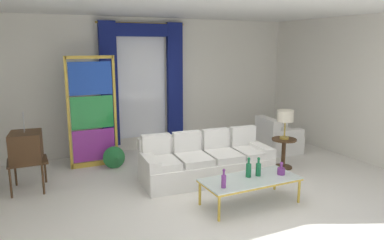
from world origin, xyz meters
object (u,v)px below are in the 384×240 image
(bottle_crystal_tall, at_px, (224,180))
(table_lamp_brass, at_px, (285,117))
(armchair_white, at_px, (277,139))
(couch_white_long, at_px, (205,162))
(round_side_table, at_px, (284,151))
(bottle_ruby_flask, at_px, (249,169))
(vintage_tv, at_px, (26,148))
(bottle_blue_decanter, at_px, (281,170))
(stained_glass_divider, at_px, (92,114))
(bottle_amber_squat, at_px, (258,168))
(peacock_figurine, at_px, (115,158))
(coffee_table, at_px, (250,180))

(bottle_crystal_tall, distance_m, table_lamp_brass, 2.51)
(armchair_white, relative_size, table_lamp_brass, 1.59)
(couch_white_long, height_order, round_side_table, couch_white_long)
(couch_white_long, xyz_separation_m, bottle_ruby_flask, (0.11, -1.23, 0.23))
(vintage_tv, bearing_deg, couch_white_long, -14.82)
(bottle_crystal_tall, bearing_deg, bottle_blue_decanter, 4.16)
(couch_white_long, bearing_deg, stained_glass_divider, 137.23)
(stained_glass_divider, bearing_deg, round_side_table, -27.38)
(bottle_blue_decanter, xyz_separation_m, bottle_ruby_flask, (-0.53, 0.13, 0.06))
(bottle_amber_squat, bearing_deg, stained_glass_divider, 125.04)
(bottle_amber_squat, xyz_separation_m, stained_glass_divider, (-1.97, 2.80, 0.53))
(vintage_tv, height_order, peacock_figurine, vintage_tv)
(bottle_amber_squat, height_order, armchair_white, armchair_white)
(table_lamp_brass, bearing_deg, peacock_figurine, 155.55)
(bottle_ruby_flask, height_order, table_lamp_brass, table_lamp_brass)
(armchair_white, bearing_deg, stained_glass_divider, 168.86)
(couch_white_long, relative_size, bottle_blue_decanter, 11.70)
(peacock_figurine, bearing_deg, coffee_table, -59.67)
(bottle_crystal_tall, relative_size, peacock_figurine, 0.47)
(coffee_table, xyz_separation_m, bottle_amber_squat, (0.18, 0.05, 0.15))
(coffee_table, height_order, round_side_table, round_side_table)
(peacock_figurine, xyz_separation_m, round_side_table, (3.02, -1.37, 0.14))
(vintage_tv, height_order, round_side_table, vintage_tv)
(coffee_table, distance_m, bottle_ruby_flask, 0.17)
(coffee_table, bearing_deg, vintage_tv, 145.68)
(armchair_white, bearing_deg, bottle_ruby_flask, -136.88)
(couch_white_long, height_order, coffee_table, couch_white_long)
(bottle_blue_decanter, bearing_deg, vintage_tv, 149.17)
(coffee_table, bearing_deg, bottle_crystal_tall, -165.84)
(bottle_amber_squat, relative_size, armchair_white, 0.33)
(vintage_tv, xyz_separation_m, peacock_figurine, (1.57, 0.42, -0.51))
(coffee_table, bearing_deg, bottle_blue_decanter, -6.37)
(coffee_table, relative_size, bottle_amber_squat, 5.06)
(coffee_table, xyz_separation_m, stained_glass_divider, (-1.79, 2.85, 0.68))
(bottle_blue_decanter, relative_size, table_lamp_brass, 0.36)
(bottle_crystal_tall, height_order, vintage_tv, vintage_tv)
(bottle_blue_decanter, relative_size, bottle_crystal_tall, 0.73)
(bottle_blue_decanter, relative_size, bottle_amber_squat, 0.69)
(coffee_table, distance_m, table_lamp_brass, 2.03)
(coffee_table, xyz_separation_m, peacock_figurine, (-1.46, 2.49, -0.16))
(peacock_figurine, relative_size, round_side_table, 1.01)
(armchair_white, relative_size, round_side_table, 1.52)
(coffee_table, bearing_deg, table_lamp_brass, 35.61)
(peacock_figurine, distance_m, round_side_table, 3.32)
(coffee_table, distance_m, round_side_table, 1.92)
(couch_white_long, bearing_deg, round_side_table, -6.02)
(bottle_crystal_tall, distance_m, bottle_ruby_flask, 0.60)
(bottle_crystal_tall, relative_size, bottle_amber_squat, 0.94)
(bottle_blue_decanter, relative_size, stained_glass_divider, 0.09)
(bottle_amber_squat, bearing_deg, table_lamp_brass, 37.74)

